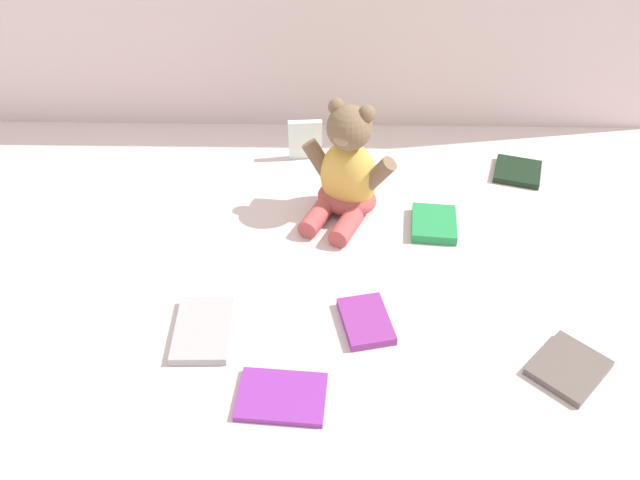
# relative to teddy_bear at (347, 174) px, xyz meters

# --- Properties ---
(ground_plane) EXTENTS (3.20, 3.20, 0.00)m
(ground_plane) POSITION_rel_teddy_bear_xyz_m (-0.07, -0.11, -0.09)
(ground_plane) COLOR silver
(teddy_bear) EXTENTS (0.19, 0.20, 0.23)m
(teddy_bear) POSITION_rel_teddy_bear_xyz_m (0.00, 0.00, 0.00)
(teddy_bear) COLOR #E5B24C
(teddy_bear) RESTS_ON ground_plane
(book_case_1) EXTENTS (0.13, 0.10, 0.01)m
(book_case_1) POSITION_rel_teddy_bear_xyz_m (-0.10, -0.46, -0.08)
(book_case_1) COLOR purple
(book_case_1) RESTS_ON ground_plane
(book_case_2) EXTENTS (0.10, 0.12, 0.02)m
(book_case_2) POSITION_rel_teddy_bear_xyz_m (0.03, -0.31, -0.08)
(book_case_2) COLOR #872F8A
(book_case_2) RESTS_ON ground_plane
(book_case_3) EXTENTS (0.14, 0.14, 0.01)m
(book_case_3) POSITION_rel_teddy_bear_xyz_m (0.33, -0.40, -0.08)
(book_case_3) COLOR #605550
(book_case_3) RESTS_ON ground_plane
(book_case_4) EXTENTS (0.07, 0.02, 0.09)m
(book_case_4) POSITION_rel_teddy_bear_xyz_m (-0.09, 0.19, -0.04)
(book_case_4) COLOR white
(book_case_4) RESTS_ON ground_plane
(book_case_5) EXTENTS (0.09, 0.11, 0.02)m
(book_case_5) POSITION_rel_teddy_bear_xyz_m (0.17, -0.05, -0.08)
(book_case_5) COLOR #24904A
(book_case_5) RESTS_ON ground_plane
(book_case_6) EXTENTS (0.12, 0.12, 0.01)m
(book_case_6) POSITION_rel_teddy_bear_xyz_m (0.37, 0.13, -0.08)
(book_case_6) COLOR black
(book_case_6) RESTS_ON ground_plane
(book_case_7) EXTENTS (0.09, 0.14, 0.02)m
(book_case_7) POSITION_rel_teddy_bear_xyz_m (-0.23, -0.33, -0.08)
(book_case_7) COLOR #A7A6A9
(book_case_7) RESTS_ON ground_plane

